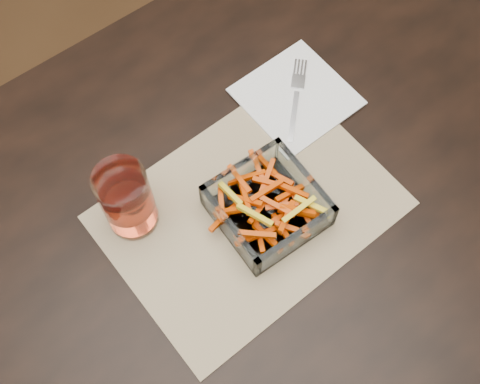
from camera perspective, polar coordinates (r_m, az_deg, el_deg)
name	(u,v)px	position (r m, az deg, el deg)	size (l,w,h in m)	color
dining_table	(249,220)	(1.07, 0.82, -2.65)	(1.60, 0.90, 0.75)	black
placemat	(249,210)	(0.98, 0.90, -1.73)	(0.45, 0.33, 0.00)	tan
glass_bowl	(267,207)	(0.95, 2.62, -1.44)	(0.16, 0.16, 0.06)	white
tumbler	(127,201)	(0.93, -10.63, -0.84)	(0.08, 0.08, 0.14)	white
napkin	(296,96)	(1.09, 5.35, 9.02)	(0.18, 0.18, 0.00)	white
fork	(296,96)	(1.08, 5.36, 9.02)	(0.14, 0.13, 0.00)	silver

